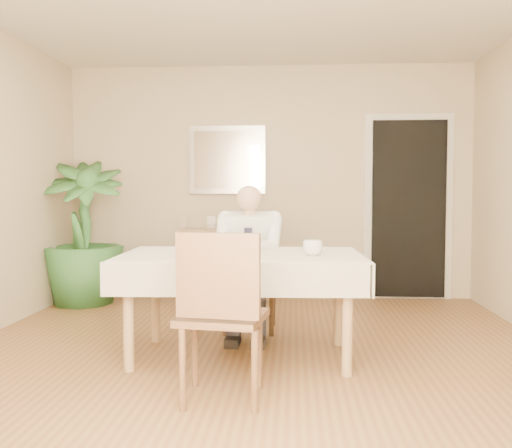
# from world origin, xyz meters

# --- Properties ---
(room) EXTENTS (5.00, 5.02, 2.60)m
(room) POSITION_xyz_m (0.00, 0.00, 1.30)
(room) COLOR brown
(room) RESTS_ON ground
(window) EXTENTS (1.34, 0.04, 1.44)m
(window) POSITION_xyz_m (0.00, -2.47, 1.45)
(window) COLOR white
(window) RESTS_ON room
(doorway) EXTENTS (0.96, 0.07, 2.10)m
(doorway) POSITION_xyz_m (1.55, 2.46, 1.00)
(doorway) COLOR white
(doorway) RESTS_ON ground
(mirror) EXTENTS (0.86, 0.04, 0.76)m
(mirror) POSITION_xyz_m (-0.47, 2.47, 1.55)
(mirror) COLOR silver
(mirror) RESTS_ON room
(dining_table) EXTENTS (1.75, 1.08, 0.75)m
(dining_table) POSITION_xyz_m (-0.09, 0.10, 0.67)
(dining_table) COLOR #997C52
(dining_table) RESTS_ON ground
(chair_far) EXTENTS (0.48, 0.48, 0.95)m
(chair_far) POSITION_xyz_m (-0.09, 0.99, 0.54)
(chair_far) COLOR #492F1F
(chair_far) RESTS_ON ground
(chair_near) EXTENTS (0.52, 0.52, 0.98)m
(chair_near) POSITION_xyz_m (-0.12, -0.81, 0.55)
(chair_near) COLOR #492F1F
(chair_near) RESTS_ON ground
(seated_man) EXTENTS (0.48, 0.72, 1.24)m
(seated_man) POSITION_xyz_m (-0.09, 0.70, 0.69)
(seated_man) COLOR white
(seated_man) RESTS_ON ground
(plate) EXTENTS (0.26, 0.26, 0.02)m
(plate) POSITION_xyz_m (-0.09, 0.28, 0.76)
(plate) COLOR white
(plate) RESTS_ON dining_table
(food) EXTENTS (0.14, 0.14, 0.06)m
(food) POSITION_xyz_m (-0.09, 0.28, 0.78)
(food) COLOR olive
(food) RESTS_ON dining_table
(knife) EXTENTS (0.01, 0.13, 0.01)m
(knife) POSITION_xyz_m (-0.05, 0.22, 0.78)
(knife) COLOR silver
(knife) RESTS_ON dining_table
(fork) EXTENTS (0.01, 0.13, 0.01)m
(fork) POSITION_xyz_m (-0.13, 0.22, 0.78)
(fork) COLOR silver
(fork) RESTS_ON dining_table
(coffee_mug) EXTENTS (0.18, 0.18, 0.11)m
(coffee_mug) POSITION_xyz_m (0.42, -0.01, 0.81)
(coffee_mug) COLOR white
(coffee_mug) RESTS_ON dining_table
(sideboard) EXTENTS (1.00, 0.40, 0.78)m
(sideboard) POSITION_xyz_m (-0.47, 2.32, 0.39)
(sideboard) COLOR #997C52
(sideboard) RESTS_ON ground
(photo_frame_left) EXTENTS (0.10, 0.02, 0.14)m
(photo_frame_left) POSITION_xyz_m (-0.96, 2.33, 0.85)
(photo_frame_left) COLOR silver
(photo_frame_left) RESTS_ON sideboard
(photo_frame_center) EXTENTS (0.10, 0.02, 0.14)m
(photo_frame_center) POSITION_xyz_m (-0.64, 2.39, 0.85)
(photo_frame_center) COLOR silver
(photo_frame_center) RESTS_ON sideboard
(photo_frame_right) EXTENTS (0.10, 0.02, 0.14)m
(photo_frame_right) POSITION_xyz_m (-0.37, 2.39, 0.85)
(photo_frame_right) COLOR silver
(photo_frame_right) RESTS_ON sideboard
(potted_palm) EXTENTS (1.07, 1.07, 1.53)m
(potted_palm) POSITION_xyz_m (-1.95, 1.94, 0.77)
(potted_palm) COLOR #295A26
(potted_palm) RESTS_ON ground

